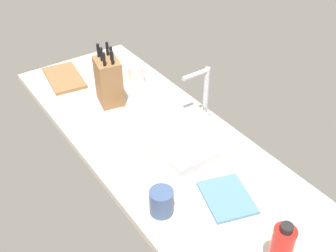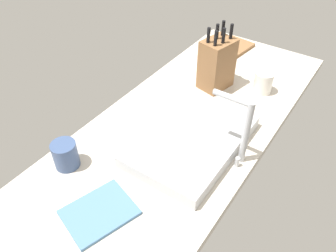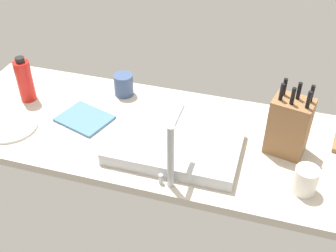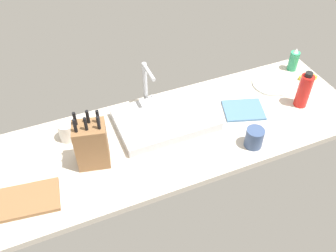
% 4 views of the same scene
% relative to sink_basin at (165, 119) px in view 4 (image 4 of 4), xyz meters
% --- Properties ---
extents(countertop_slab, '(1.92, 0.65, 0.04)m').
position_rel_sink_basin_xyz_m(countertop_slab, '(0.04, -0.09, -0.04)').
color(countertop_slab, beige).
rests_on(countertop_slab, ground).
extents(sink_basin, '(0.49, 0.32, 0.05)m').
position_rel_sink_basin_xyz_m(sink_basin, '(0.00, 0.00, 0.00)').
color(sink_basin, '#B7BABF').
rests_on(sink_basin, countertop_slab).
extents(faucet, '(0.06, 0.15, 0.26)m').
position_rel_sink_basin_xyz_m(faucet, '(-0.03, 0.17, 0.13)').
color(faucet, '#B7BABF').
rests_on(faucet, countertop_slab).
extents(knife_block, '(0.16, 0.14, 0.29)m').
position_rel_sink_basin_xyz_m(knife_block, '(-0.40, -0.12, 0.09)').
color(knife_block, brown).
rests_on(knife_block, countertop_slab).
extents(cutting_board, '(0.31, 0.20, 0.02)m').
position_rel_sink_basin_xyz_m(cutting_board, '(-0.73, -0.22, -0.02)').
color(cutting_board, brown).
rests_on(cutting_board, countertop_slab).
extents(soap_bottle, '(0.06, 0.06, 0.15)m').
position_rel_sink_basin_xyz_m(soap_bottle, '(0.88, 0.14, 0.04)').
color(soap_bottle, '#2D9966').
rests_on(soap_bottle, countertop_slab).
extents(water_bottle, '(0.07, 0.07, 0.21)m').
position_rel_sink_basin_xyz_m(water_bottle, '(0.73, -0.15, 0.07)').
color(water_bottle, red).
rests_on(water_bottle, countertop_slab).
extents(dinner_plate, '(0.22, 0.22, 0.01)m').
position_rel_sink_basin_xyz_m(dinner_plate, '(0.69, 0.06, -0.02)').
color(dinner_plate, silver).
rests_on(dinner_plate, countertop_slab).
extents(dish_towel, '(0.25, 0.22, 0.01)m').
position_rel_sink_basin_xyz_m(dish_towel, '(0.42, -0.08, -0.02)').
color(dish_towel, teal).
rests_on(dish_towel, countertop_slab).
extents(coffee_mug, '(0.08, 0.08, 0.10)m').
position_rel_sink_basin_xyz_m(coffee_mug, '(-0.48, 0.08, 0.02)').
color(coffee_mug, silver).
rests_on(coffee_mug, countertop_slab).
extents(ceramic_cup, '(0.09, 0.09, 0.10)m').
position_rel_sink_basin_xyz_m(ceramic_cup, '(0.33, -0.31, 0.02)').
color(ceramic_cup, '#384C75').
rests_on(ceramic_cup, countertop_slab).
extents(dish_sponge, '(0.10, 0.08, 0.02)m').
position_rel_sink_basin_xyz_m(dish_sponge, '(0.91, 0.02, -0.01)').
color(dish_sponge, yellow).
rests_on(dish_sponge, countertop_slab).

